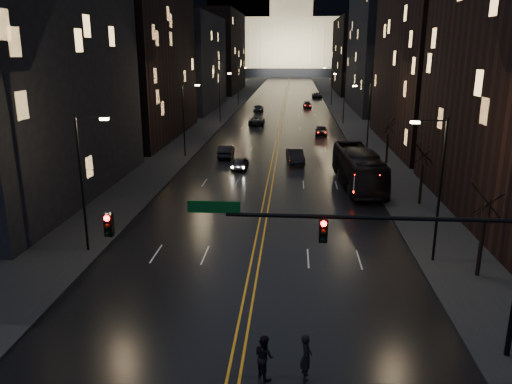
% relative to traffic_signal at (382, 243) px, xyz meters
% --- Properties ---
extents(ground, '(900.00, 900.00, 0.00)m').
position_rel_traffic_signal_xyz_m(ground, '(-5.91, 0.00, -5.10)').
color(ground, black).
rests_on(ground, ground).
extents(road, '(20.00, 320.00, 0.02)m').
position_rel_traffic_signal_xyz_m(road, '(-5.91, 130.00, -5.09)').
color(road, black).
rests_on(road, ground).
extents(sidewalk_left, '(8.00, 320.00, 0.16)m').
position_rel_traffic_signal_xyz_m(sidewalk_left, '(-19.91, 130.00, -5.02)').
color(sidewalk_left, black).
rests_on(sidewalk_left, ground).
extents(sidewalk_right, '(8.00, 320.00, 0.16)m').
position_rel_traffic_signal_xyz_m(sidewalk_right, '(8.09, 130.00, -5.02)').
color(sidewalk_right, black).
rests_on(sidewalk_right, ground).
extents(center_line, '(0.62, 320.00, 0.01)m').
position_rel_traffic_signal_xyz_m(center_line, '(-5.91, 130.00, -5.08)').
color(center_line, orange).
rests_on(center_line, road).
extents(building_left_near, '(12.00, 28.00, 22.00)m').
position_rel_traffic_signal_xyz_m(building_left_near, '(-26.91, 22.00, 5.90)').
color(building_left_near, black).
rests_on(building_left_near, ground).
extents(building_left_mid, '(12.00, 30.00, 28.00)m').
position_rel_traffic_signal_xyz_m(building_left_mid, '(-26.91, 54.00, 8.90)').
color(building_left_mid, black).
rests_on(building_left_mid, ground).
extents(building_left_far, '(12.00, 34.00, 20.00)m').
position_rel_traffic_signal_xyz_m(building_left_far, '(-26.91, 92.00, 4.90)').
color(building_left_far, black).
rests_on(building_left_far, ground).
extents(building_left_dist, '(12.00, 40.00, 24.00)m').
position_rel_traffic_signal_xyz_m(building_left_dist, '(-26.91, 140.00, 6.90)').
color(building_left_dist, black).
rests_on(building_left_dist, ground).
extents(building_right_mid, '(12.00, 34.00, 26.00)m').
position_rel_traffic_signal_xyz_m(building_right_mid, '(15.09, 92.00, 7.90)').
color(building_right_mid, black).
rests_on(building_right_mid, ground).
extents(building_right_dist, '(12.00, 40.00, 22.00)m').
position_rel_traffic_signal_xyz_m(building_right_dist, '(15.09, 140.00, 5.90)').
color(building_right_dist, black).
rests_on(building_right_dist, ground).
extents(capitol, '(90.00, 50.00, 58.50)m').
position_rel_traffic_signal_xyz_m(capitol, '(-5.91, 250.00, 12.05)').
color(capitol, black).
rests_on(capitol, ground).
extents(traffic_signal, '(17.29, 0.45, 7.00)m').
position_rel_traffic_signal_xyz_m(traffic_signal, '(0.00, 0.00, 0.00)').
color(traffic_signal, black).
rests_on(traffic_signal, ground).
extents(streetlamp_right_near, '(2.13, 0.25, 9.00)m').
position_rel_traffic_signal_xyz_m(streetlamp_right_near, '(4.91, 10.00, -0.02)').
color(streetlamp_right_near, black).
rests_on(streetlamp_right_near, ground).
extents(streetlamp_left_near, '(2.13, 0.25, 9.00)m').
position_rel_traffic_signal_xyz_m(streetlamp_left_near, '(-16.72, 10.00, -0.02)').
color(streetlamp_left_near, black).
rests_on(streetlamp_left_near, ground).
extents(streetlamp_right_mid, '(2.13, 0.25, 9.00)m').
position_rel_traffic_signal_xyz_m(streetlamp_right_mid, '(4.91, 40.00, -0.02)').
color(streetlamp_right_mid, black).
rests_on(streetlamp_right_mid, ground).
extents(streetlamp_left_mid, '(2.13, 0.25, 9.00)m').
position_rel_traffic_signal_xyz_m(streetlamp_left_mid, '(-16.72, 40.00, -0.02)').
color(streetlamp_left_mid, black).
rests_on(streetlamp_left_mid, ground).
extents(streetlamp_right_far, '(2.13, 0.25, 9.00)m').
position_rel_traffic_signal_xyz_m(streetlamp_right_far, '(4.91, 70.00, -0.02)').
color(streetlamp_right_far, black).
rests_on(streetlamp_right_far, ground).
extents(streetlamp_left_far, '(2.13, 0.25, 9.00)m').
position_rel_traffic_signal_xyz_m(streetlamp_left_far, '(-16.72, 70.00, -0.02)').
color(streetlamp_left_far, black).
rests_on(streetlamp_left_far, ground).
extents(streetlamp_right_dist, '(2.13, 0.25, 9.00)m').
position_rel_traffic_signal_xyz_m(streetlamp_right_dist, '(4.91, 100.00, -0.02)').
color(streetlamp_right_dist, black).
rests_on(streetlamp_right_dist, ground).
extents(streetlamp_left_dist, '(2.13, 0.25, 9.00)m').
position_rel_traffic_signal_xyz_m(streetlamp_left_dist, '(-16.72, 100.00, -0.02)').
color(streetlamp_left_dist, black).
rests_on(streetlamp_left_dist, ground).
extents(tree_right_near, '(2.40, 2.40, 6.65)m').
position_rel_traffic_signal_xyz_m(tree_right_near, '(7.09, 8.00, -0.58)').
color(tree_right_near, black).
rests_on(tree_right_near, ground).
extents(tree_right_mid, '(2.40, 2.40, 6.65)m').
position_rel_traffic_signal_xyz_m(tree_right_mid, '(7.09, 22.00, -0.58)').
color(tree_right_mid, black).
rests_on(tree_right_mid, ground).
extents(tree_right_far, '(2.40, 2.40, 6.65)m').
position_rel_traffic_signal_xyz_m(tree_right_far, '(7.09, 38.00, -0.58)').
color(tree_right_far, black).
rests_on(tree_right_far, ground).
extents(bus, '(3.95, 13.04, 3.58)m').
position_rel_traffic_signal_xyz_m(bus, '(2.59, 27.87, -3.31)').
color(bus, black).
rests_on(bus, ground).
extents(oncoming_car_a, '(1.75, 4.18, 1.41)m').
position_rel_traffic_signal_xyz_m(oncoming_car_a, '(-9.50, 34.11, -4.40)').
color(oncoming_car_a, black).
rests_on(oncoming_car_a, ground).
extents(oncoming_car_b, '(1.70, 4.71, 1.54)m').
position_rel_traffic_signal_xyz_m(oncoming_car_b, '(-11.85, 40.34, -4.33)').
color(oncoming_car_b, black).
rests_on(oncoming_car_b, ground).
extents(oncoming_car_c, '(2.63, 5.51, 1.52)m').
position_rel_traffic_signal_xyz_m(oncoming_car_c, '(-10.13, 67.92, -4.34)').
color(oncoming_car_c, black).
rests_on(oncoming_car_c, ground).
extents(oncoming_car_d, '(2.09, 5.00, 1.44)m').
position_rel_traffic_signal_xyz_m(oncoming_car_d, '(-11.21, 87.59, -4.38)').
color(oncoming_car_d, black).
rests_on(oncoming_car_d, ground).
extents(receding_car_a, '(2.31, 5.12, 1.63)m').
position_rel_traffic_signal_xyz_m(receding_car_a, '(-3.41, 37.66, -4.29)').
color(receding_car_a, black).
rests_on(receding_car_a, ground).
extents(receding_car_b, '(1.99, 4.55, 1.52)m').
position_rel_traffic_signal_xyz_m(receding_car_b, '(0.60, 57.71, -4.34)').
color(receding_car_b, black).
rests_on(receding_car_b, ground).
extents(receding_car_c, '(1.92, 4.65, 1.34)m').
position_rel_traffic_signal_xyz_m(receding_car_c, '(-0.62, 95.37, -4.43)').
color(receding_car_c, black).
rests_on(receding_car_c, ground).
extents(receding_car_d, '(2.63, 5.51, 1.52)m').
position_rel_traffic_signal_xyz_m(receding_car_d, '(2.59, 119.59, -4.34)').
color(receding_car_d, black).
rests_on(receding_car_d, ground).
extents(pedestrian_a, '(0.51, 0.74, 1.95)m').
position_rel_traffic_signal_xyz_m(pedestrian_a, '(-3.02, -2.00, -4.13)').
color(pedestrian_a, black).
rests_on(pedestrian_a, ground).
extents(pedestrian_b, '(0.93, 1.01, 1.84)m').
position_rel_traffic_signal_xyz_m(pedestrian_b, '(-4.69, -2.00, -4.18)').
color(pedestrian_b, black).
rests_on(pedestrian_b, ground).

